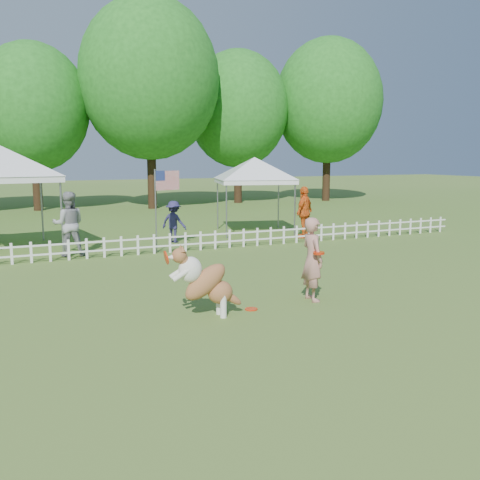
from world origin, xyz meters
The scene contains 15 objects.
ground centered at (0.00, 0.00, 0.00)m, with size 120.00×120.00×0.00m, color #3F6A21.
picket_fence centered at (0.00, 7.00, 0.30)m, with size 22.00×0.08×0.60m, color white, non-canonical shape.
handler centered at (0.79, 0.47, 0.86)m, with size 0.63×0.41×1.72m, color tan.
dog centered at (-1.61, 0.24, 0.67)m, with size 1.30×0.43×1.35m, color brown, non-canonical shape.
frisbee_on_turf centered at (-0.65, 0.35, 0.01)m, with size 0.25×0.25×0.02m, color red.
canopy_tent_left centered at (-4.85, 9.56, 1.60)m, with size 3.11×3.11×3.21m, color white, non-canonical shape.
canopy_tent_right centered at (4.01, 9.84, 1.42)m, with size 2.76×2.76×2.85m, color white, non-canonical shape.
flag_pole centered at (-0.61, 7.23, 1.28)m, with size 0.98×0.10×2.56m, color gray, non-canonical shape.
spectator_a centered at (-3.14, 7.67, 0.96)m, with size 0.93×0.73×1.92m, color gray.
spectator_b centered at (0.46, 8.84, 0.72)m, with size 0.93×0.53×1.43m, color #2A2653.
spectator_c centered at (5.09, 7.91, 0.94)m, with size 1.10×0.46×1.87m, color orange.
tree_center_left centered at (-3.00, 22.50, 4.90)m, with size 6.00×6.00×9.80m, color #21651C, non-canonical shape.
tree_center_right centered at (3.00, 21.00, 6.30)m, with size 7.60×7.60×12.60m, color #21651C, non-canonical shape.
tree_right centered at (9.00, 22.50, 5.20)m, with size 6.20×6.20×10.40m, color #21651C, non-canonical shape.
tree_far_right centered at (15.00, 21.50, 5.70)m, with size 7.00×7.00×11.40m, color #21651C, non-canonical shape.
Camera 1 is at (-4.98, -8.68, 2.94)m, focal length 40.00 mm.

